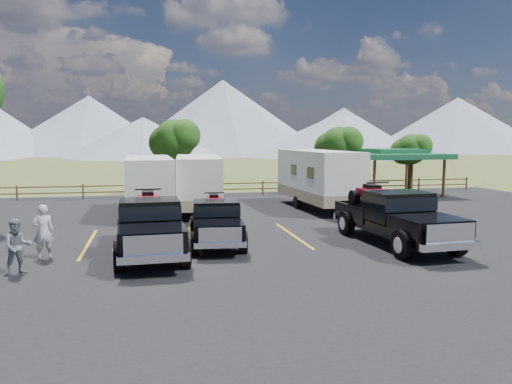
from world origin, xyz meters
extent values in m
plane|color=#4B5A26|center=(0.00, 0.00, 0.00)|extent=(320.00, 320.00, 0.00)
cube|color=black|center=(0.00, 3.00, 0.02)|extent=(44.00, 34.00, 0.04)
cube|color=gold|center=(-6.00, 4.00, 0.04)|extent=(0.12, 5.50, 0.01)
cube|color=gold|center=(-2.00, 4.00, 0.04)|extent=(0.12, 5.50, 0.01)
cube|color=gold|center=(2.00, 4.00, 0.04)|extent=(0.12, 5.50, 0.01)
cube|color=gold|center=(6.00, 4.00, 0.04)|extent=(0.12, 5.50, 0.01)
cylinder|color=#322413|center=(9.00, 17.00, 1.40)|extent=(0.39, 0.39, 2.80)
sphere|color=#1B4110|center=(9.00, 17.00, 3.50)|extent=(2.52, 2.52, 2.52)
sphere|color=#1B4110|center=(9.54, 16.55, 3.77)|extent=(1.98, 1.98, 1.98)
sphere|color=#1B4110|center=(8.50, 17.40, 3.32)|extent=(2.16, 2.16, 2.16)
cylinder|color=#322413|center=(15.00, 18.00, 1.26)|extent=(0.38, 0.38, 2.52)
sphere|color=#1B4110|center=(15.00, 18.00, 3.15)|extent=(2.24, 2.24, 2.24)
sphere|color=#1B4110|center=(15.48, 17.60, 3.39)|extent=(1.76, 1.76, 1.76)
sphere|color=#1B4110|center=(14.55, 18.35, 2.99)|extent=(1.92, 1.92, 1.92)
cylinder|color=#322413|center=(-2.00, 19.00, 1.54)|extent=(0.41, 0.41, 3.08)
sphere|color=#1B4110|center=(-2.00, 19.00, 3.85)|extent=(2.80, 2.80, 2.80)
sphere|color=#1B4110|center=(-1.40, 18.50, 4.15)|extent=(2.20, 2.20, 2.20)
sphere|color=#1B4110|center=(-2.56, 19.44, 3.65)|extent=(2.40, 2.40, 2.40)
cylinder|color=brown|center=(-12.00, 18.50, 0.50)|extent=(0.12, 0.12, 1.00)
cylinder|color=brown|center=(-8.00, 18.50, 0.50)|extent=(0.12, 0.12, 1.00)
cylinder|color=brown|center=(-4.00, 18.50, 0.50)|extent=(0.12, 0.12, 1.00)
cylinder|color=brown|center=(0.00, 18.50, 0.50)|extent=(0.12, 0.12, 1.00)
cylinder|color=brown|center=(4.00, 18.50, 0.50)|extent=(0.12, 0.12, 1.00)
cylinder|color=brown|center=(8.00, 18.50, 0.50)|extent=(0.12, 0.12, 1.00)
cylinder|color=brown|center=(12.00, 18.50, 0.50)|extent=(0.12, 0.12, 1.00)
cylinder|color=brown|center=(16.00, 18.50, 0.50)|extent=(0.12, 0.12, 1.00)
cylinder|color=brown|center=(20.00, 18.50, 0.50)|extent=(0.12, 0.12, 1.00)
cube|color=brown|center=(2.00, 18.50, 0.45)|extent=(36.00, 0.06, 0.08)
cube|color=brown|center=(2.00, 18.50, 0.85)|extent=(36.00, 0.06, 0.08)
cylinder|color=brown|center=(10.50, 14.50, 1.30)|extent=(0.20, 0.20, 2.60)
cylinder|color=brown|center=(10.50, 19.50, 1.30)|extent=(0.20, 0.20, 2.60)
cylinder|color=brown|center=(15.50, 14.50, 1.30)|extent=(0.20, 0.20, 2.60)
cylinder|color=brown|center=(15.50, 19.50, 1.30)|extent=(0.20, 0.20, 2.60)
cube|color=#1A5C36|center=(13.00, 17.00, 2.75)|extent=(6.20, 6.20, 0.35)
cube|color=#1A5C36|center=(13.00, 17.00, 3.05)|extent=(3.50, 3.50, 0.35)
cone|color=gray|center=(-18.00, 112.00, 7.00)|extent=(44.00, 44.00, 14.00)
cone|color=gray|center=(14.00, 108.00, 9.00)|extent=(52.00, 52.00, 18.00)
cone|color=gray|center=(48.00, 114.00, 6.00)|extent=(40.00, 40.00, 12.00)
cone|color=gray|center=(80.00, 110.00, 7.50)|extent=(50.00, 50.00, 15.00)
cone|color=gray|center=(-5.00, 87.00, 4.00)|extent=(32.00, 32.00, 8.00)
cone|color=gray|center=(35.00, 84.00, 4.50)|extent=(40.00, 40.00, 9.00)
cube|color=black|center=(-3.71, 1.73, 0.69)|extent=(2.10, 5.95, 0.37)
cube|color=black|center=(-3.64, -0.25, 1.07)|extent=(2.05, 1.93, 0.52)
cube|color=black|center=(-3.70, 1.61, 1.44)|extent=(2.00, 1.68, 1.03)
cube|color=black|center=(-3.70, 1.61, 1.59)|extent=(2.04, 1.74, 0.47)
cube|color=black|center=(-3.77, 3.59, 0.98)|extent=(2.07, 2.55, 0.57)
cube|color=silver|center=(-3.61, -1.31, 1.02)|extent=(1.66, 0.14, 0.57)
cube|color=silver|center=(-3.60, -1.37, 0.63)|extent=(2.03, 0.25, 0.23)
cube|color=silver|center=(-3.81, 4.83, 0.63)|extent=(2.03, 0.23, 0.23)
cylinder|color=black|center=(-4.61, -0.35, 0.51)|extent=(0.34, 0.94, 0.93)
cylinder|color=black|center=(-2.67, -0.28, 0.51)|extent=(0.34, 0.94, 0.93)
cylinder|color=black|center=(-4.75, 3.75, 0.51)|extent=(0.34, 0.94, 0.93)
cylinder|color=black|center=(-2.80, 3.81, 0.51)|extent=(0.34, 0.94, 0.93)
cube|color=maroon|center=(-3.77, 3.59, 1.67)|extent=(0.77, 1.37, 0.36)
cube|color=black|center=(-3.77, 3.59, 1.93)|extent=(0.44, 0.79, 0.19)
cube|color=maroon|center=(-3.75, 3.02, 1.78)|extent=(0.84, 0.39, 0.23)
cylinder|color=black|center=(-3.75, 3.13, 2.14)|extent=(0.93, 0.09, 0.06)
cylinder|color=black|center=(-4.22, 3.01, 1.47)|extent=(0.29, 0.59, 0.58)
cylinder|color=black|center=(-3.29, 3.04, 1.47)|extent=(0.29, 0.59, 0.58)
cylinder|color=black|center=(-4.25, 4.15, 1.47)|extent=(0.29, 0.59, 0.58)
cylinder|color=black|center=(-3.32, 4.18, 1.47)|extent=(0.29, 0.59, 0.58)
cube|color=black|center=(-1.27, 3.07, 0.60)|extent=(2.00, 5.13, 0.32)
cube|color=black|center=(-1.40, 1.39, 0.92)|extent=(1.81, 1.71, 0.44)
cube|color=black|center=(-1.28, 2.97, 1.23)|extent=(1.76, 1.50, 0.88)
cube|color=black|center=(-1.28, 2.97, 1.36)|extent=(1.80, 1.55, 0.40)
cube|color=black|center=(-1.15, 4.66, 0.84)|extent=(1.85, 2.24, 0.49)
cube|color=silver|center=(-1.47, 0.49, 0.88)|extent=(1.41, 0.18, 0.49)
cube|color=silver|center=(-1.47, 0.44, 0.54)|extent=(1.74, 0.29, 0.19)
cube|color=silver|center=(-1.07, 5.71, 0.54)|extent=(1.73, 0.27, 0.19)
cylinder|color=black|center=(-2.23, 1.40, 0.44)|extent=(0.32, 0.81, 0.79)
cylinder|color=black|center=(-0.58, 1.27, 0.44)|extent=(0.32, 0.81, 0.79)
cylinder|color=black|center=(-1.97, 4.88, 0.44)|extent=(0.32, 0.81, 0.79)
cylinder|color=black|center=(-0.32, 4.75, 0.44)|extent=(0.32, 0.81, 0.79)
cube|color=maroon|center=(-1.15, 4.66, 1.43)|extent=(0.70, 1.19, 0.31)
cube|color=black|center=(-1.15, 4.66, 1.65)|extent=(0.40, 0.69, 0.16)
cube|color=maroon|center=(-1.19, 4.17, 1.52)|extent=(0.73, 0.36, 0.19)
cylinder|color=black|center=(-1.18, 4.26, 1.83)|extent=(0.80, 0.11, 0.05)
cylinder|color=black|center=(-1.59, 4.20, 1.26)|extent=(0.27, 0.51, 0.49)
cylinder|color=black|center=(-0.79, 4.14, 1.26)|extent=(0.27, 0.51, 0.49)
cylinder|color=black|center=(-1.51, 5.17, 1.26)|extent=(0.27, 0.51, 0.49)
cylinder|color=black|center=(-0.72, 5.11, 1.26)|extent=(0.27, 0.51, 0.49)
cube|color=black|center=(5.27, 1.49, 0.72)|extent=(2.31, 6.26, 0.39)
cube|color=black|center=(5.38, -0.58, 1.12)|extent=(2.17, 2.05, 0.54)
cube|color=black|center=(5.28, 1.36, 1.50)|extent=(2.12, 1.79, 1.08)
cube|color=black|center=(5.28, 1.36, 1.66)|extent=(2.16, 1.86, 0.49)
cube|color=black|center=(5.17, 3.43, 1.02)|extent=(2.21, 2.70, 0.59)
cube|color=silver|center=(5.44, -1.69, 1.07)|extent=(1.73, 0.18, 0.59)
cube|color=silver|center=(5.44, -1.75, 0.66)|extent=(2.13, 0.30, 0.24)
cube|color=silver|center=(5.11, 4.73, 0.66)|extent=(2.12, 0.28, 0.24)
cylinder|color=black|center=(4.37, -0.70, 0.53)|extent=(0.37, 0.99, 0.97)
cylinder|color=black|center=(6.40, -0.60, 0.53)|extent=(0.37, 0.99, 0.97)
cylinder|color=black|center=(4.15, 3.57, 0.53)|extent=(0.37, 0.99, 0.97)
cylinder|color=black|center=(6.18, 3.68, 0.53)|extent=(0.37, 0.99, 0.97)
cube|color=maroon|center=(5.17, 3.43, 1.75)|extent=(0.83, 1.44, 0.38)
cube|color=black|center=(5.17, 3.43, 2.02)|extent=(0.47, 0.83, 0.19)
cube|color=maroon|center=(5.20, 2.84, 1.86)|extent=(0.88, 0.42, 0.24)
cylinder|color=black|center=(5.20, 2.95, 2.23)|extent=(0.97, 0.12, 0.06)
cylinder|color=black|center=(4.72, 2.81, 1.53)|extent=(0.31, 0.62, 0.61)
cylinder|color=black|center=(5.69, 2.86, 1.53)|extent=(0.31, 0.62, 0.61)
cylinder|color=black|center=(4.66, 4.00, 1.53)|extent=(0.31, 0.62, 0.61)
cylinder|color=black|center=(5.63, 4.05, 1.53)|extent=(0.31, 0.62, 0.61)
cube|color=silver|center=(-3.75, 10.53, 1.78)|extent=(2.34, 6.91, 2.47)
cube|color=gray|center=(-3.75, 10.53, 0.82)|extent=(2.37, 6.95, 0.55)
cube|color=black|center=(-4.82, 8.79, 2.03)|extent=(0.04, 0.82, 0.55)
cube|color=black|center=(-2.60, 8.84, 2.03)|extent=(0.04, 0.82, 0.55)
cylinder|color=black|center=(-4.79, 10.78, 0.36)|extent=(0.24, 0.65, 0.64)
cylinder|color=black|center=(-2.72, 10.83, 0.36)|extent=(0.24, 0.65, 0.64)
cube|color=black|center=(-3.66, 6.27, 0.50)|extent=(0.15, 1.65, 0.09)
cube|color=silver|center=(-1.20, 11.06, 1.78)|extent=(2.64, 6.99, 2.47)
cube|color=gray|center=(-1.20, 11.06, 0.82)|extent=(2.66, 7.02, 0.55)
cube|color=black|center=(-2.42, 9.43, 2.02)|extent=(0.07, 0.82, 0.55)
cube|color=black|center=(-0.21, 9.28, 2.02)|extent=(0.07, 0.82, 0.55)
cylinder|color=black|center=(-2.22, 11.41, 0.36)|extent=(0.27, 0.65, 0.64)
cylinder|color=black|center=(-0.16, 11.27, 0.36)|extent=(0.27, 0.65, 0.64)
cube|color=black|center=(-1.48, 6.82, 0.50)|extent=(0.22, 1.65, 0.09)
cube|color=silver|center=(5.50, 11.05, 1.94)|extent=(2.76, 7.60, 2.70)
cube|color=gray|center=(5.50, 11.05, 0.89)|extent=(2.79, 7.64, 0.60)
cube|color=black|center=(4.39, 9.12, 2.21)|extent=(0.06, 0.90, 0.60)
cube|color=black|center=(6.81, 9.24, 2.21)|extent=(0.06, 0.90, 0.60)
cylinder|color=black|center=(4.36, 11.29, 0.39)|extent=(0.28, 0.71, 0.70)
cylinder|color=black|center=(6.61, 11.40, 0.39)|extent=(0.28, 0.71, 0.70)
cube|color=black|center=(5.73, 6.41, 0.54)|extent=(0.21, 1.80, 0.10)
imported|color=#B9B9B9|center=(-7.15, 1.88, 0.94)|extent=(0.72, 0.53, 1.80)
imported|color=slate|center=(-7.49, 0.02, 0.86)|extent=(0.96, 0.86, 1.64)
camera|label=1|loc=(-3.62, -15.37, 4.03)|focal=35.00mm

